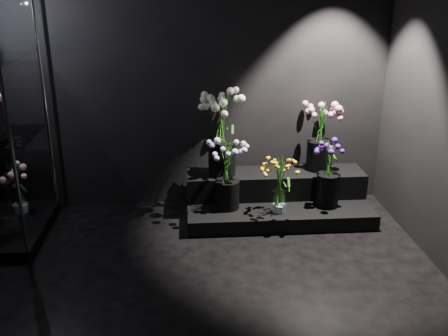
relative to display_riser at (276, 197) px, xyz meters
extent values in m
plane|color=black|center=(-0.86, -1.64, -0.17)|extent=(4.00, 4.00, 0.00)
plane|color=black|center=(-0.86, 0.36, 1.23)|extent=(4.00, 0.00, 4.00)
cube|color=black|center=(0.00, -0.09, -0.09)|extent=(1.79, 0.80, 0.15)
cube|color=black|center=(0.00, 0.11, 0.11)|extent=(1.79, 0.40, 0.25)
cube|color=black|center=(-2.52, -0.29, -0.11)|extent=(0.64, 1.07, 0.11)
cylinder|color=white|center=(-0.03, -0.31, 0.09)|extent=(0.13, 0.13, 0.21)
cylinder|color=black|center=(-0.51, -0.17, 0.12)|extent=(0.23, 0.23, 0.28)
cylinder|color=black|center=(0.46, -0.19, 0.15)|extent=(0.22, 0.22, 0.32)
cylinder|color=black|center=(-0.54, 0.09, 0.40)|extent=(0.27, 0.27, 0.34)
cylinder|color=black|center=(0.45, 0.15, 0.39)|extent=(0.25, 0.25, 0.31)
cylinder|color=white|center=(-2.50, -0.04, 0.06)|extent=(0.15, 0.15, 0.24)
camera|label=1|loc=(-0.87, -4.54, 2.02)|focal=40.00mm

